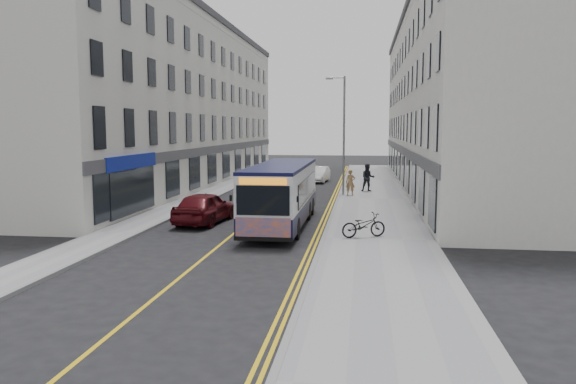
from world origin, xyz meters
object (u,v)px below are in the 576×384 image
(city_bus, at_px, (282,192))
(car_maroon, at_px, (204,207))
(streetlamp, at_px, (343,131))
(bicycle, at_px, (364,225))
(car_white, at_px, (319,174))
(pedestrian_near, at_px, (350,183))
(pedestrian_far, at_px, (368,178))

(city_bus, height_order, car_maroon, city_bus)
(streetlamp, bearing_deg, car_maroon, -117.59)
(bicycle, xyz_separation_m, car_maroon, (-7.63, 3.11, 0.15))
(bicycle, distance_m, car_white, 24.68)
(streetlamp, height_order, pedestrian_near, streetlamp)
(streetlamp, relative_size, pedestrian_far, 4.12)
(streetlamp, bearing_deg, bicycle, -84.47)
(city_bus, relative_size, bicycle, 5.27)
(car_maroon, bearing_deg, pedestrian_near, -114.69)
(bicycle, distance_m, pedestrian_near, 14.38)
(streetlamp, relative_size, pedestrian_near, 4.65)
(streetlamp, xyz_separation_m, pedestrian_near, (0.57, -0.60, -3.40))
(streetlamp, xyz_separation_m, city_bus, (-2.35, -12.13, -2.78))
(city_bus, relative_size, pedestrian_near, 5.85)
(bicycle, bearing_deg, streetlamp, -18.60)
(bicycle, height_order, pedestrian_far, pedestrian_far)
(city_bus, height_order, bicycle, city_bus)
(pedestrian_near, distance_m, pedestrian_far, 2.82)
(streetlamp, bearing_deg, city_bus, -100.97)
(pedestrian_far, bearing_deg, city_bus, -112.09)
(city_bus, xyz_separation_m, pedestrian_far, (4.08, 14.10, -0.51))
(pedestrian_near, bearing_deg, city_bus, -102.25)
(bicycle, distance_m, car_maroon, 8.24)
(pedestrian_near, relative_size, car_white, 0.43)
(car_white, bearing_deg, pedestrian_far, -56.46)
(bicycle, height_order, car_white, car_white)
(pedestrian_near, height_order, car_white, pedestrian_near)
(city_bus, bearing_deg, car_white, 89.97)
(pedestrian_near, distance_m, car_white, 10.45)
(bicycle, relative_size, pedestrian_far, 0.98)
(bicycle, bearing_deg, pedestrian_near, -20.62)
(bicycle, relative_size, car_maroon, 0.42)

